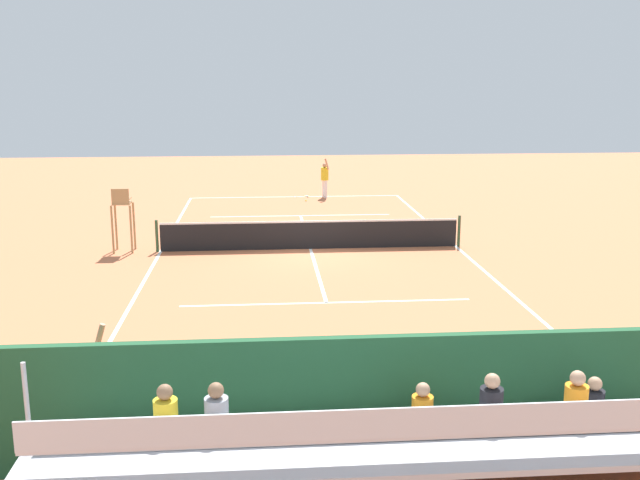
{
  "coord_description": "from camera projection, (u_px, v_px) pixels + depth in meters",
  "views": [
    {
      "loc": [
        1.62,
        23.94,
        5.68
      ],
      "look_at": [
        0.0,
        4.0,
        1.2
      ],
      "focal_mm": 40.97,
      "sensor_mm": 36.0,
      "label": 1
    }
  ],
  "objects": [
    {
      "name": "courtside_bench",
      "position": [
        532.0,
        400.0,
        11.84
      ],
      "size": [
        1.8,
        0.4,
        0.93
      ],
      "color": "#33383D",
      "rests_on": "ground"
    },
    {
      "name": "tennis_racket",
      "position": [
        307.0,
        196.0,
        35.49
      ],
      "size": [
        0.33,
        0.57,
        0.03
      ],
      "color": "black",
      "rests_on": "ground"
    },
    {
      "name": "tennis_net",
      "position": [
        310.0,
        234.0,
        24.55
      ],
      "size": [
        10.3,
        0.1,
        1.07
      ],
      "color": "black",
      "rests_on": "ground"
    },
    {
      "name": "court_line_markings",
      "position": [
        310.0,
        248.0,
        24.69
      ],
      "size": [
        10.1,
        22.2,
        0.01
      ],
      "color": "white",
      "rests_on": "ground"
    },
    {
      "name": "line_judge",
      "position": [
        97.0,
        384.0,
        11.36
      ],
      "size": [
        0.38,
        0.54,
        1.93
      ],
      "color": "#232328",
      "rests_on": "ground"
    },
    {
      "name": "equipment_bag",
      "position": [
        419.0,
        429.0,
        11.65
      ],
      "size": [
        0.9,
        0.36,
        0.36
      ],
      "primitive_type": "cube",
      "color": "#B22D2D",
      "rests_on": "ground"
    },
    {
      "name": "bleacher_stand",
      "position": [
        393.0,
        449.0,
        9.55
      ],
      "size": [
        9.06,
        2.4,
        2.35
      ],
      "color": "#B2B2B7",
      "rests_on": "ground"
    },
    {
      "name": "tennis_ball_near",
      "position": [
        306.0,
        201.0,
        34.08
      ],
      "size": [
        0.07,
        0.07,
        0.07
      ],
      "primitive_type": "sphere",
      "color": "#CCDB33",
      "rests_on": "ground"
    },
    {
      "name": "umpire_chair",
      "position": [
        122.0,
        213.0,
        23.98
      ],
      "size": [
        0.67,
        0.67,
        2.14
      ],
      "color": "#A88456",
      "rests_on": "ground"
    },
    {
      "name": "ground_plane",
      "position": [
        310.0,
        249.0,
        24.66
      ],
      "size": [
        60.0,
        60.0,
        0.0
      ],
      "primitive_type": "plane",
      "color": "#CC7047"
    },
    {
      "name": "tennis_player",
      "position": [
        325.0,
        177.0,
        34.88
      ],
      "size": [
        0.46,
        0.56,
        1.93
      ],
      "color": "white",
      "rests_on": "ground"
    },
    {
      "name": "backdrop_wall",
      "position": [
        374.0,
        400.0,
        10.82
      ],
      "size": [
        18.0,
        0.16,
        2.0
      ],
      "primitive_type": "cube",
      "color": "#235633",
      "rests_on": "ground"
    }
  ]
}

